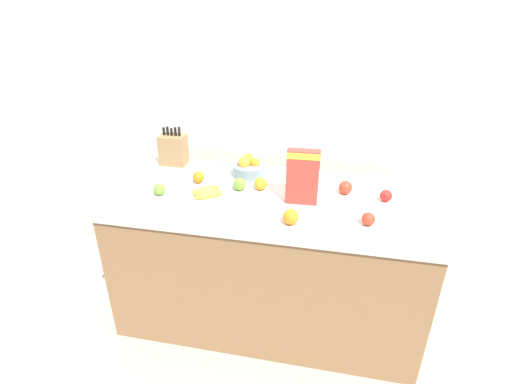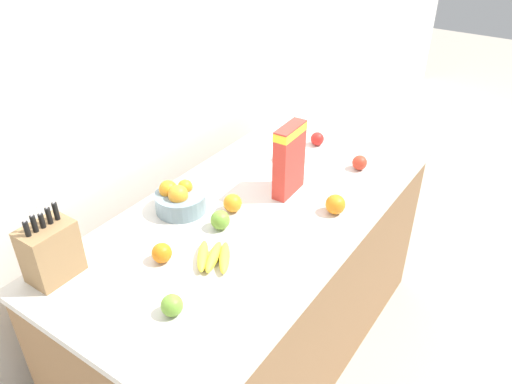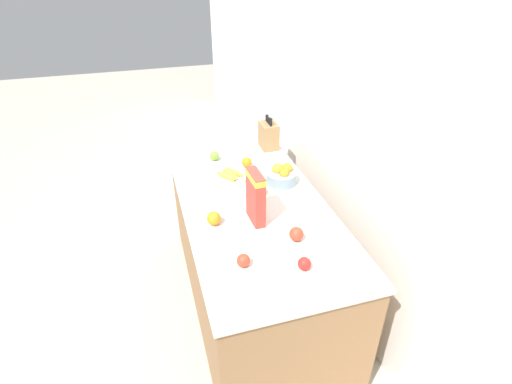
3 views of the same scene
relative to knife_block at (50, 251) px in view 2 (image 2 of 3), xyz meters
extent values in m
plane|color=#B2A899|center=(0.75, -0.35, -1.00)|extent=(14.00, 14.00, 0.00)
cube|color=silver|center=(0.75, 0.32, 0.30)|extent=(9.00, 0.06, 2.60)
cube|color=olive|center=(0.75, -0.35, -0.57)|extent=(1.84, 0.87, 0.86)
cube|color=beige|center=(0.75, -0.35, -0.12)|extent=(1.87, 0.90, 0.03)
cube|color=#937047|center=(0.00, 0.00, 0.00)|extent=(0.18, 0.13, 0.21)
cylinder|color=black|center=(-0.06, 0.00, 0.13)|extent=(0.02, 0.02, 0.05)
cube|color=silver|center=(-0.06, 0.00, 0.17)|extent=(0.01, 0.00, 0.03)
cylinder|color=black|center=(-0.03, 0.00, 0.13)|extent=(0.02, 0.02, 0.06)
cube|color=silver|center=(-0.03, 0.00, 0.19)|extent=(0.01, 0.00, 0.04)
cylinder|color=black|center=(0.00, 0.00, 0.13)|extent=(0.02, 0.02, 0.05)
cube|color=silver|center=(0.00, 0.00, 0.17)|extent=(0.01, 0.00, 0.04)
cylinder|color=black|center=(0.03, 0.00, 0.13)|extent=(0.02, 0.02, 0.06)
cube|color=silver|center=(0.03, 0.00, 0.18)|extent=(0.01, 0.00, 0.03)
cylinder|color=black|center=(0.06, 0.00, 0.13)|extent=(0.02, 0.02, 0.07)
cube|color=silver|center=(0.06, 0.00, 0.18)|extent=(0.01, 0.00, 0.02)
cube|color=red|center=(0.94, -0.39, 0.05)|extent=(0.19, 0.07, 0.32)
cube|color=yellow|center=(0.94, -0.39, 0.19)|extent=(0.19, 0.07, 0.04)
cylinder|color=gray|center=(0.56, -0.09, -0.07)|extent=(0.22, 0.22, 0.08)
sphere|color=orange|center=(0.60, -0.08, -0.02)|extent=(0.06, 0.06, 0.06)
sphere|color=orange|center=(0.54, -0.04, -0.01)|extent=(0.08, 0.08, 0.08)
sphere|color=orange|center=(0.53, -0.11, -0.01)|extent=(0.08, 0.08, 0.08)
ellipsoid|color=yellow|center=(0.40, -0.45, -0.09)|extent=(0.17, 0.13, 0.04)
ellipsoid|color=yellow|center=(0.38, -0.41, -0.09)|extent=(0.18, 0.11, 0.04)
ellipsoid|color=yellow|center=(0.36, -0.38, -0.09)|extent=(0.17, 0.13, 0.04)
sphere|color=#6B9E33|center=(0.10, -0.47, -0.07)|extent=(0.07, 0.07, 0.07)
sphere|color=red|center=(1.31, -0.57, -0.07)|extent=(0.07, 0.07, 0.07)
sphere|color=red|center=(1.19, -0.23, -0.07)|extent=(0.08, 0.08, 0.08)
sphere|color=#6B9E33|center=(0.55, -0.31, -0.07)|extent=(0.08, 0.08, 0.08)
sphere|color=red|center=(1.42, -0.27, -0.07)|extent=(0.07, 0.07, 0.07)
sphere|color=orange|center=(0.91, -0.64, -0.07)|extent=(0.08, 0.08, 0.08)
sphere|color=orange|center=(0.27, -0.26, -0.07)|extent=(0.08, 0.08, 0.08)
sphere|color=orange|center=(0.68, -0.28, -0.07)|extent=(0.08, 0.08, 0.08)
camera|label=1|loc=(1.10, -2.44, 1.01)|focal=28.00mm
camera|label=2|loc=(-0.70, -1.35, 1.10)|focal=35.00mm
camera|label=3|loc=(2.82, -0.95, 1.32)|focal=28.00mm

